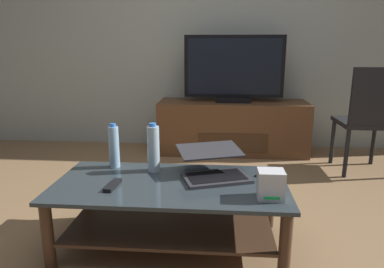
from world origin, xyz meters
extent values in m
plane|color=olive|center=(0.00, 0.00, 0.00)|extent=(7.68, 7.68, 0.00)
cube|color=#A8B2A8|center=(0.00, 2.16, 1.40)|extent=(6.40, 0.12, 2.80)
cube|color=#2D383D|center=(-0.13, -0.03, 0.37)|extent=(1.27, 0.62, 0.02)
cube|color=#472D1E|center=(-0.13, -0.03, 0.13)|extent=(1.11, 0.55, 0.02)
cylinder|color=#472D1E|center=(-0.72, -0.29, 0.18)|extent=(0.06, 0.06, 0.36)
cylinder|color=#472D1E|center=(0.45, -0.29, 0.18)|extent=(0.06, 0.06, 0.36)
cylinder|color=#472D1E|center=(-0.72, 0.23, 0.18)|extent=(0.06, 0.06, 0.36)
cylinder|color=#472D1E|center=(0.45, 0.23, 0.18)|extent=(0.06, 0.06, 0.36)
cube|color=brown|center=(0.27, 1.84, 0.27)|extent=(1.55, 0.49, 0.55)
cube|color=#432A18|center=(0.27, 1.59, 0.16)|extent=(0.70, 0.01, 0.19)
cube|color=black|center=(0.27, 1.82, 0.57)|extent=(0.35, 0.20, 0.05)
cube|color=black|center=(0.27, 1.82, 0.91)|extent=(1.01, 0.04, 0.62)
cube|color=black|center=(0.27, 1.79, 0.91)|extent=(0.94, 0.01, 0.56)
cube|color=black|center=(1.41, 1.34, 0.45)|extent=(0.44, 0.44, 0.04)
cube|color=black|center=(1.41, 1.14, 0.70)|extent=(0.42, 0.04, 0.50)
cylinder|color=black|center=(1.60, 1.53, 0.21)|extent=(0.04, 0.04, 0.43)
cylinder|color=black|center=(1.22, 1.53, 0.21)|extent=(0.04, 0.04, 0.43)
cylinder|color=black|center=(1.22, 1.15, 0.21)|extent=(0.04, 0.04, 0.43)
cube|color=#333338|center=(0.12, 0.04, 0.39)|extent=(0.42, 0.33, 0.02)
cube|color=black|center=(0.12, 0.04, 0.40)|extent=(0.36, 0.27, 0.00)
cube|color=#333338|center=(0.08, 0.16, 0.51)|extent=(0.42, 0.33, 0.04)
cube|color=teal|center=(0.08, 0.16, 0.51)|extent=(0.37, 0.30, 0.03)
cube|color=silver|center=(0.38, -0.19, 0.45)|extent=(0.13, 0.11, 0.14)
cube|color=#19D84C|center=(0.38, -0.25, 0.41)|extent=(0.08, 0.00, 0.01)
cylinder|color=#99C6E5|center=(-0.51, 0.20, 0.51)|extent=(0.06, 0.06, 0.25)
cylinder|color=blue|center=(-0.51, 0.20, 0.65)|extent=(0.03, 0.03, 0.02)
cylinder|color=silver|center=(-0.26, 0.15, 0.52)|extent=(0.07, 0.07, 0.27)
cylinder|color=blue|center=(-0.26, 0.15, 0.67)|extent=(0.04, 0.04, 0.02)
cube|color=black|center=(0.40, 0.14, 0.39)|extent=(0.13, 0.16, 0.01)
cube|color=black|center=(-0.43, -0.11, 0.39)|extent=(0.06, 0.16, 0.02)
camera|label=1|loc=(0.13, -1.79, 1.11)|focal=32.49mm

